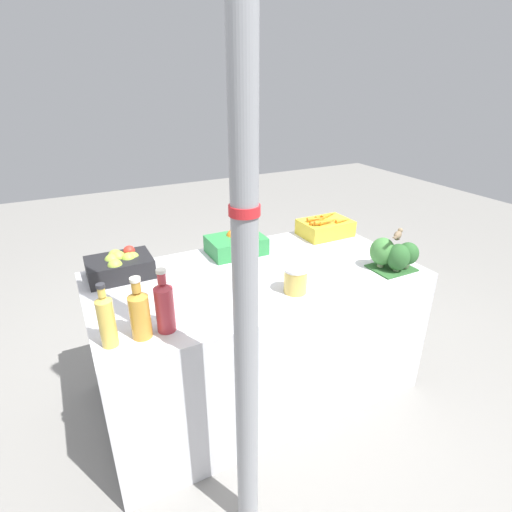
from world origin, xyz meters
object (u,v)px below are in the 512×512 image
broccoli_pile (394,255)px  pickle_jar (295,280)px  support_pole (245,241)px  juice_bottle_amber (140,313)px  orange_crate (238,243)px  carrot_crate (325,227)px  apple_crate (120,265)px  juice_bottle_ruby (165,305)px  juice_bottle_golden (107,320)px  sparrow_bird (398,234)px

broccoli_pile → pickle_jar: size_ratio=1.82×
support_pole → juice_bottle_amber: size_ratio=9.63×
orange_crate → carrot_crate: 0.62m
apple_crate → juice_bottle_ruby: size_ratio=1.16×
juice_bottle_golden → pickle_jar: size_ratio=2.08×
juice_bottle_golden → sparrow_bird: bearing=-0.0°
juice_bottle_amber → pickle_jar: size_ratio=2.06×
juice_bottle_ruby → pickle_jar: (0.63, 0.03, -0.05)m
juice_bottle_golden → juice_bottle_ruby: juice_bottle_ruby is taller
support_pole → orange_crate: bearing=67.0°
broccoli_pile → juice_bottle_ruby: size_ratio=0.84×
apple_crate → juice_bottle_golden: size_ratio=1.21×
carrot_crate → juice_bottle_amber: size_ratio=1.22×
juice_bottle_amber → orange_crate: bearing=40.4°
apple_crate → broccoli_pile: (1.30, -0.58, 0.03)m
carrot_crate → juice_bottle_ruby: (-1.20, -0.58, 0.06)m
carrot_crate → pickle_jar: carrot_crate is taller
support_pole → apple_crate: size_ratio=7.88×
apple_crate → juice_bottle_golden: bearing=-103.7°
broccoli_pile → juice_bottle_amber: size_ratio=0.88×
orange_crate → juice_bottle_amber: bearing=-139.6°
broccoli_pile → juice_bottle_golden: (-1.44, -0.00, 0.03)m
juice_bottle_amber → pickle_jar: juice_bottle_amber is taller
juice_bottle_golden → juice_bottle_ruby: size_ratio=0.96×
juice_bottle_golden → sparrow_bird: size_ratio=2.14×
orange_crate → juice_bottle_golden: 0.99m
orange_crate → juice_bottle_golden: juice_bottle_golden is taller
support_pole → pickle_jar: 0.77m
apple_crate → juice_bottle_amber: juice_bottle_amber is taller
juice_bottle_ruby → juice_bottle_amber: bearing=180.0°
carrot_crate → juice_bottle_ruby: juice_bottle_ruby is taller
juice_bottle_ruby → sparrow_bird: size_ratio=2.22×
support_pole → sparrow_bird: support_pole is taller
apple_crate → sparrow_bird: size_ratio=2.58×
juice_bottle_amber → sparrow_bird: size_ratio=2.12×
sparrow_bird → juice_bottle_amber: bearing=150.0°
apple_crate → pickle_jar: 0.90m
carrot_crate → juice_bottle_golden: juice_bottle_golden is taller
orange_crate → juice_bottle_amber: juice_bottle_amber is taller
orange_crate → juice_bottle_ruby: size_ratio=1.16×
support_pole → orange_crate: size_ratio=7.88×
juice_bottle_golden → juice_bottle_amber: juice_bottle_golden is taller
broccoli_pile → pickle_jar: 0.59m
support_pole → sparrow_bird: size_ratio=20.37×
apple_crate → carrot_crate: 1.28m
juice_bottle_ruby → pickle_jar: bearing=2.7°
support_pole → pickle_jar: size_ratio=19.82×
carrot_crate → juice_bottle_golden: size_ratio=1.21×
orange_crate → sparrow_bird: 0.88m
orange_crate → carrot_crate: orange_crate is taller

